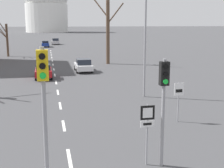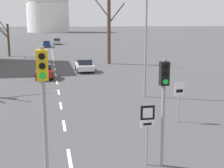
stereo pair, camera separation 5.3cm
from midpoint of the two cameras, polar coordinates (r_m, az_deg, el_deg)
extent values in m
cube|color=silver|center=(14.40, -7.67, -13.23)|extent=(0.16, 2.00, 0.01)
cube|color=silver|center=(18.59, -8.66, -7.51)|extent=(0.16, 2.00, 0.01)
cube|color=silver|center=(22.89, -9.27, -3.92)|extent=(0.16, 2.00, 0.01)
cube|color=silver|center=(27.26, -9.68, -1.47)|extent=(0.16, 2.00, 0.01)
cube|color=silver|center=(31.66, -9.98, 0.29)|extent=(0.16, 2.00, 0.01)
cube|color=silver|center=(36.09, -10.20, 1.63)|extent=(0.16, 2.00, 0.01)
cube|color=silver|center=(40.54, -10.38, 2.67)|extent=(0.16, 2.00, 0.01)
cube|color=silver|center=(44.99, -10.52, 3.51)|extent=(0.16, 2.00, 0.01)
cube|color=silver|center=(49.46, -10.63, 4.20)|extent=(0.16, 2.00, 0.01)
cube|color=silver|center=(53.92, -10.73, 4.77)|extent=(0.16, 2.00, 0.01)
cube|color=silver|center=(58.40, -10.81, 5.26)|extent=(0.16, 2.00, 0.01)
cube|color=silver|center=(62.88, -10.88, 5.67)|extent=(0.16, 2.00, 0.01)
cube|color=silver|center=(67.36, -10.94, 6.03)|extent=(0.16, 2.00, 0.01)
cylinder|color=gray|center=(12.94, 9.42, -5.46)|extent=(0.14, 0.14, 4.52)
cube|color=black|center=(12.56, 9.67, 1.90)|extent=(0.36, 0.28, 0.96)
cylinder|color=black|center=(12.36, 10.00, 3.13)|extent=(0.20, 0.06, 0.20)
cylinder|color=black|center=(12.41, 9.95, 1.77)|extent=(0.20, 0.06, 0.20)
cylinder|color=green|center=(12.46, 9.91, 0.42)|extent=(0.20, 0.06, 0.20)
cylinder|color=gray|center=(10.41, -12.01, -7.74)|extent=(0.14, 0.14, 5.21)
cube|color=yellow|center=(9.94, -12.49, 3.36)|extent=(0.36, 0.28, 0.96)
cylinder|color=black|center=(9.74, -12.58, 4.96)|extent=(0.20, 0.06, 0.20)
cylinder|color=black|center=(9.78, -12.50, 3.23)|extent=(0.20, 0.06, 0.20)
cylinder|color=green|center=(9.82, -12.43, 1.51)|extent=(0.20, 0.06, 0.20)
cylinder|color=gray|center=(13.23, 6.53, -9.27)|extent=(0.07, 0.07, 2.65)
cube|color=black|center=(12.90, 6.65, -5.24)|extent=(0.60, 0.03, 0.60)
cube|color=white|center=(12.89, 6.68, -5.26)|extent=(0.42, 0.01, 0.42)
cube|color=white|center=(13.05, 6.60, -7.26)|extent=(0.60, 0.03, 0.28)
cube|color=black|center=(13.03, 6.63, -7.29)|extent=(0.36, 0.01, 0.10)
cylinder|color=gray|center=(19.15, 12.20, -3.26)|extent=(0.07, 0.07, 2.45)
cube|color=white|center=(18.95, 12.32, -0.95)|extent=(0.60, 0.03, 0.76)
cube|color=black|center=(18.96, 12.33, -1.24)|extent=(0.42, 0.01, 0.19)
cylinder|color=gray|center=(24.73, 6.27, 8.16)|extent=(0.16, 0.16, 9.26)
cube|color=#B7B7BC|center=(85.20, -10.05, 7.57)|extent=(1.88, 3.87, 0.69)
cube|color=#1E232D|center=(84.97, -10.07, 8.01)|extent=(1.60, 1.86, 0.65)
cylinder|color=black|center=(86.40, -10.67, 7.37)|extent=(0.18, 0.63, 0.63)
cylinder|color=black|center=(86.45, -9.48, 7.41)|extent=(0.18, 0.63, 0.63)
cylinder|color=black|center=(84.01, -10.63, 7.26)|extent=(0.18, 0.63, 0.63)
cylinder|color=black|center=(84.06, -9.41, 7.31)|extent=(0.18, 0.63, 0.63)
cube|color=navy|center=(77.09, -11.84, 7.12)|extent=(1.72, 4.05, 0.63)
cube|color=#1E232D|center=(76.85, -11.86, 7.54)|extent=(1.46, 1.94, 0.53)
cylinder|color=black|center=(78.38, -12.43, 6.93)|extent=(0.18, 0.66, 0.66)
cylinder|color=black|center=(78.37, -11.23, 6.98)|extent=(0.18, 0.66, 0.66)
cylinder|color=black|center=(75.87, -12.45, 6.79)|extent=(0.18, 0.66, 0.66)
cylinder|color=black|center=(75.87, -11.21, 6.84)|extent=(0.18, 0.66, 0.66)
cube|color=maroon|center=(34.17, -12.20, 2.18)|extent=(1.71, 3.93, 0.66)
cube|color=#1E232D|center=(33.89, -12.24, 3.12)|extent=(1.45, 1.88, 0.54)
cylinder|color=black|center=(35.44, -13.46, 1.90)|extent=(0.18, 0.72, 0.72)
cylinder|color=black|center=(35.42, -10.86, 2.01)|extent=(0.18, 0.72, 0.72)
cylinder|color=black|center=(33.04, -13.58, 1.23)|extent=(0.18, 0.72, 0.72)
cylinder|color=black|center=(33.02, -10.79, 1.34)|extent=(0.18, 0.72, 0.72)
cube|color=silver|center=(38.20, -5.05, 3.22)|extent=(1.90, 4.32, 0.61)
cube|color=#1E232D|center=(37.90, -5.03, 4.11)|extent=(1.61, 2.07, 0.65)
cylinder|color=black|center=(39.47, -6.57, 3.00)|extent=(0.18, 0.62, 0.62)
cylinder|color=black|center=(39.66, -3.98, 3.09)|extent=(0.18, 0.62, 0.62)
cylinder|color=black|center=(36.83, -6.19, 2.42)|extent=(0.18, 0.62, 0.62)
cylinder|color=black|center=(37.04, -3.42, 2.51)|extent=(0.18, 0.62, 0.62)
cylinder|color=brown|center=(57.52, -18.38, 7.60)|extent=(0.39, 0.39, 5.63)
cylinder|color=brown|center=(57.90, -19.11, 8.89)|extent=(1.49, 0.90, 1.92)
cylinder|color=brown|center=(56.59, -19.42, 8.90)|extent=(1.49, 2.21, 1.92)
cylinder|color=brown|center=(56.59, -19.23, 9.91)|extent=(1.13, 2.01, 2.20)
cylinder|color=brown|center=(44.78, -0.54, 9.40)|extent=(0.51, 0.51, 8.94)
cylinder|color=brown|center=(45.37, -2.04, 13.97)|extent=(2.10, 1.79, 2.99)
cylinder|color=brown|center=(45.83, -0.40, 14.22)|extent=(0.75, 2.12, 3.47)
cylinder|color=brown|center=(43.80, 0.92, 12.87)|extent=(1.67, 2.59, 2.66)
cylinder|color=silver|center=(188.69, -11.59, 11.72)|extent=(24.20, 24.20, 16.13)
camera|label=1|loc=(0.03, -89.87, 0.03)|focal=50.00mm
camera|label=2|loc=(0.03, 90.13, -0.03)|focal=50.00mm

